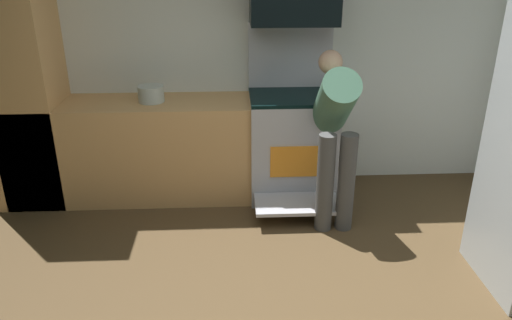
{
  "coord_description": "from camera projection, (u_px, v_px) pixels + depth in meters",
  "views": [
    {
      "loc": [
        -0.12,
        -2.25,
        2.15
      ],
      "look_at": [
        0.01,
        0.3,
        1.05
      ],
      "focal_mm": 34.88,
      "sensor_mm": 36.0,
      "label": 1
    }
  ],
  "objects": [
    {
      "name": "stock_pot",
      "position": [
        151.0,
        94.0,
        4.31
      ],
      "size": [
        0.23,
        0.23,
        0.14
      ],
      "primitive_type": "cylinder",
      "color": "#B7C2BD",
      "rests_on": "lower_cabinet_run"
    },
    {
      "name": "cabinet_column",
      "position": [
        22.0,
        87.0,
        4.23
      ],
      "size": [
        0.6,
        0.6,
        2.1
      ],
      "primitive_type": "cube",
      "color": "tan",
      "rests_on": "ground"
    },
    {
      "name": "wall_back",
      "position": [
        243.0,
        47.0,
        4.55
      ],
      "size": [
        5.2,
        0.12,
        2.6
      ],
      "primitive_type": "cube",
      "color": "silver",
      "rests_on": "ground"
    },
    {
      "name": "oven_range",
      "position": [
        292.0,
        141.0,
        4.54
      ],
      "size": [
        0.76,
        1.02,
        1.54
      ],
      "color": "#B1B2BC",
      "rests_on": "ground"
    },
    {
      "name": "microwave",
      "position": [
        294.0,
        3.0,
        4.15
      ],
      "size": [
        0.74,
        0.38,
        0.36
      ],
      "primitive_type": "cube",
      "color": "black",
      "rests_on": "oven_range"
    },
    {
      "name": "lower_cabinet_run",
      "position": [
        147.0,
        149.0,
        4.52
      ],
      "size": [
        2.4,
        0.6,
        0.9
      ],
      "primitive_type": "cube",
      "color": "tan",
      "rests_on": "ground"
    },
    {
      "name": "person_cook",
      "position": [
        335.0,
        126.0,
        3.95
      ],
      "size": [
        0.31,
        0.69,
        1.38
      ],
      "color": "#484848",
      "rests_on": "ground"
    }
  ]
}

